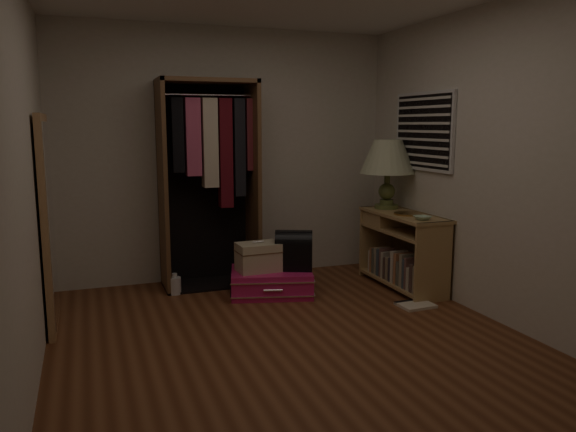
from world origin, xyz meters
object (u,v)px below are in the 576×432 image
object	(u,v)px
train_case	(258,257)
black_bag	(294,249)
floor_mirror	(48,223)
console_bookshelf	(401,248)
pink_suitcase	(271,282)
table_lamp	(388,158)
open_wardrobe	(211,165)
white_jug	(175,285)

from	to	relation	value
train_case	black_bag	size ratio (longest dim) A/B	1.00
floor_mirror	train_case	distance (m)	1.88
console_bookshelf	pink_suitcase	xyz separation A→B (m)	(-1.31, 0.19, -0.27)
console_bookshelf	table_lamp	xyz separation A→B (m)	(0.00, 0.32, 0.88)
pink_suitcase	floor_mirror	bearing A→B (deg)	-158.32
open_wardrobe	floor_mirror	bearing A→B (deg)	-152.62
train_case	black_bag	bearing A→B (deg)	-12.13
open_wardrobe	floor_mirror	xyz separation A→B (m)	(-1.49, -0.77, -0.37)
floor_mirror	black_bag	xyz separation A→B (m)	(2.14, 0.17, -0.41)
train_case	table_lamp	size ratio (longest dim) A/B	0.55
open_wardrobe	white_jug	xyz separation A→B (m)	(-0.44, -0.24, -1.13)
black_bag	white_jug	xyz separation A→B (m)	(-1.09, 0.36, -0.35)
floor_mirror	black_bag	bearing A→B (deg)	4.41
console_bookshelf	white_jug	distance (m)	2.26
train_case	black_bag	world-z (taller)	black_bag
white_jug	pink_suitcase	bearing A→B (deg)	-19.57
train_case	table_lamp	distance (m)	1.70
floor_mirror	black_bag	distance (m)	2.19
console_bookshelf	pink_suitcase	distance (m)	1.35
open_wardrobe	black_bag	size ratio (longest dim) A/B	4.96
floor_mirror	table_lamp	world-z (taller)	floor_mirror
console_bookshelf	floor_mirror	world-z (taller)	floor_mirror
pink_suitcase	black_bag	bearing A→B (deg)	1.55
open_wardrobe	train_case	bearing A→B (deg)	-60.39
open_wardrobe	pink_suitcase	xyz separation A→B (m)	(0.44, -0.55, -1.10)
console_bookshelf	open_wardrobe	distance (m)	2.07
console_bookshelf	open_wardrobe	world-z (taller)	open_wardrobe
pink_suitcase	black_bag	xyz separation A→B (m)	(0.21, -0.05, 0.32)
open_wardrobe	black_bag	bearing A→B (deg)	-42.93
console_bookshelf	open_wardrobe	xyz separation A→B (m)	(-1.75, 0.74, 0.82)
console_bookshelf	white_jug	bearing A→B (deg)	167.14
pink_suitcase	white_jug	world-z (taller)	pink_suitcase
pink_suitcase	black_bag	world-z (taller)	black_bag
floor_mirror	pink_suitcase	size ratio (longest dim) A/B	1.88
pink_suitcase	train_case	world-z (taller)	train_case
black_bag	open_wardrobe	bearing A→B (deg)	159.85
floor_mirror	train_case	size ratio (longest dim) A/B	4.12
console_bookshelf	pink_suitcase	world-z (taller)	console_bookshelf
black_bag	table_lamp	size ratio (longest dim) A/B	0.55
black_bag	train_case	bearing A→B (deg)	-166.75
floor_mirror	white_jug	world-z (taller)	floor_mirror
open_wardrobe	table_lamp	distance (m)	1.80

